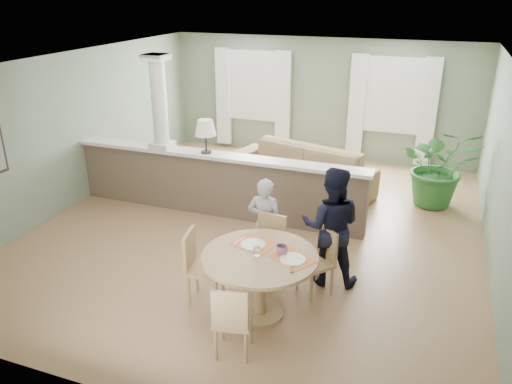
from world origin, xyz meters
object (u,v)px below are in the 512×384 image
at_px(dining_table, 261,268).
at_px(chair_side, 199,264).
at_px(chair_near, 232,318).
at_px(child_person, 265,224).
at_px(chair_far_man, 320,258).
at_px(sofa, 298,171).
at_px(man_person, 331,226).
at_px(houseplant, 440,166).
at_px(chair_far_boy, 268,246).

height_order(dining_table, chair_side, chair_side).
height_order(chair_near, child_person, child_person).
bearing_deg(chair_far_man, chair_near, -69.77).
height_order(dining_table, chair_near, dining_table).
bearing_deg(chair_side, sofa, -12.12).
bearing_deg(man_person, child_person, -10.28).
xyz_separation_m(sofa, dining_table, (0.66, -3.99, 0.24)).
height_order(chair_side, child_person, child_person).
bearing_deg(chair_side, houseplant, -42.54).
height_order(chair_near, man_person, man_person).
relative_size(houseplant, chair_side, 1.56).
relative_size(sofa, chair_side, 3.03).
bearing_deg(houseplant, sofa, -174.48).
relative_size(houseplant, chair_far_man, 1.70).
distance_m(sofa, chair_far_man, 3.45).
bearing_deg(man_person, chair_far_boy, 11.10).
bearing_deg(chair_far_boy, houseplant, 65.79).
height_order(sofa, chair_far_boy, chair_far_boy).
relative_size(sofa, chair_far_man, 3.29).
distance_m(chair_far_man, man_person, 0.45).
distance_m(chair_near, man_person, 1.98).
distance_m(dining_table, chair_far_man, 0.94).
distance_m(chair_far_boy, child_person, 0.38).
xyz_separation_m(chair_far_man, chair_near, (-0.57, -1.55, 0.00)).
xyz_separation_m(chair_far_boy, chair_side, (-0.65, -0.74, 0.01)).
relative_size(dining_table, man_person, 0.84).
bearing_deg(dining_table, chair_far_boy, 102.24).
distance_m(sofa, chair_side, 3.96).
xyz_separation_m(houseplant, chair_far_man, (-1.34, -3.48, -0.26)).
height_order(chair_far_boy, man_person, man_person).
bearing_deg(houseplant, chair_far_boy, -120.60).
distance_m(chair_far_boy, chair_side, 0.99).
distance_m(chair_far_boy, man_person, 0.87).
xyz_separation_m(sofa, chair_near, (0.63, -4.79, 0.07)).
height_order(sofa, chair_far_man, chair_far_man).
height_order(chair_far_man, chair_side, chair_side).
distance_m(sofa, child_person, 2.94).
xyz_separation_m(houseplant, man_person, (-1.27, -3.19, 0.07)).
relative_size(houseplant, child_person, 1.10).
bearing_deg(chair_side, child_person, -35.18).
relative_size(chair_far_boy, chair_near, 1.06).
distance_m(houseplant, child_person, 3.85).
relative_size(dining_table, child_person, 1.01).
bearing_deg(chair_far_man, man_person, 118.13).
xyz_separation_m(sofa, child_person, (0.34, -2.91, 0.25)).
relative_size(houseplant, chair_far_boy, 1.58).
distance_m(chair_far_boy, chair_near, 1.58).
xyz_separation_m(chair_near, child_person, (-0.29, 1.88, 0.19)).
bearing_deg(child_person, chair_far_man, 156.06).
relative_size(dining_table, chair_far_man, 1.56).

